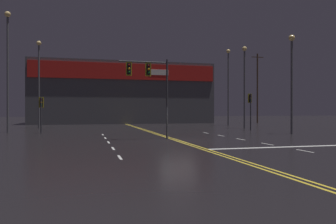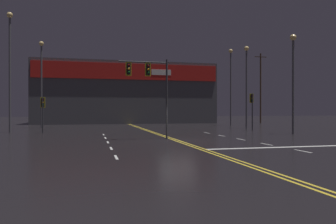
# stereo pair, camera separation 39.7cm
# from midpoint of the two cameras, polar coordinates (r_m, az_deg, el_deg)

# --- Properties ---
(ground_plane) EXTENTS (200.00, 200.00, 0.00)m
(ground_plane) POSITION_cam_midpoint_polar(r_m,az_deg,el_deg) (22.92, 2.17, -5.03)
(ground_plane) COLOR black
(road_markings) EXTENTS (14.25, 60.00, 0.01)m
(road_markings) POSITION_cam_midpoint_polar(r_m,az_deg,el_deg) (22.24, 5.08, -5.18)
(road_markings) COLOR gold
(road_markings) RESTS_ON ground
(traffic_signal_median) EXTENTS (3.63, 0.36, 5.92)m
(traffic_signal_median) POSITION_cam_midpoint_polar(r_m,az_deg,el_deg) (24.20, -3.03, 5.90)
(traffic_signal_median) COLOR #38383D
(traffic_signal_median) RESTS_ON ground
(traffic_signal_corner_northeast) EXTENTS (0.42, 0.36, 3.95)m
(traffic_signal_corner_northeast) POSITION_cam_midpoint_polar(r_m,az_deg,el_deg) (36.22, 14.71, 1.48)
(traffic_signal_corner_northeast) COLOR #38383D
(traffic_signal_corner_northeast) RESTS_ON ground
(traffic_signal_corner_northwest) EXTENTS (0.42, 0.36, 3.38)m
(traffic_signal_corner_northwest) POSITION_cam_midpoint_polar(r_m,az_deg,el_deg) (32.73, -20.65, 0.87)
(traffic_signal_corner_northwest) COLOR #38383D
(traffic_signal_corner_northwest) RESTS_ON ground
(streetlight_near_left) EXTENTS (0.56, 0.56, 10.55)m
(streetlight_near_left) POSITION_cam_midpoint_polar(r_m,az_deg,el_deg) (42.75, -20.93, 6.28)
(streetlight_near_left) COLOR #59595E
(streetlight_near_left) RESTS_ON ground
(streetlight_near_right) EXTENTS (0.56, 0.56, 9.76)m
(streetlight_near_right) POSITION_cam_midpoint_polar(r_m,az_deg,el_deg) (40.14, 13.79, 6.08)
(streetlight_near_right) COLOR #59595E
(streetlight_near_right) RESTS_ON ground
(streetlight_median_approach) EXTENTS (0.56, 0.56, 10.86)m
(streetlight_median_approach) POSITION_cam_midpoint_polar(r_m,az_deg,el_deg) (47.52, 11.10, 5.89)
(streetlight_median_approach) COLOR #59595E
(streetlight_median_approach) RESTS_ON ground
(streetlight_far_right) EXTENTS (0.56, 0.56, 8.94)m
(streetlight_far_right) POSITION_cam_midpoint_polar(r_m,az_deg,el_deg) (31.65, 21.30, 6.83)
(streetlight_far_right) COLOR #59595E
(streetlight_far_right) RESTS_ON ground
(streetlight_far_median) EXTENTS (0.56, 0.56, 11.55)m
(streetlight_far_median) POSITION_cam_midpoint_polar(r_m,az_deg,el_deg) (35.09, -25.54, 8.51)
(streetlight_far_median) COLOR #59595E
(streetlight_far_median) RESTS_ON ground
(building_backdrop) EXTENTS (29.60, 10.23, 10.05)m
(building_backdrop) POSITION_cam_midpoint_polar(r_m,az_deg,el_deg) (56.89, -7.20, 3.17)
(building_backdrop) COLOR #4C4C51
(building_backdrop) RESTS_ON ground
(utility_pole_row) EXTENTS (48.10, 0.26, 12.03)m
(utility_pole_row) POSITION_cam_midpoint_polar(r_m,az_deg,el_deg) (51.99, -4.79, 4.28)
(utility_pole_row) COLOR #4C3828
(utility_pole_row) RESTS_ON ground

